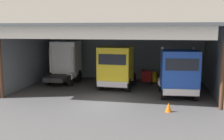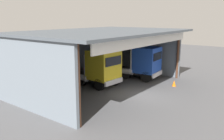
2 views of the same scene
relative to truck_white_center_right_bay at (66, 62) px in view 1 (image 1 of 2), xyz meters
name	(u,v)px [view 1 (image 1 of 2)]	position (x,y,z in m)	size (l,w,h in m)	color
ground_plane	(102,104)	(4.92, -6.35, -1.93)	(80.00, 80.00, 0.00)	#4C4C4F
workshop_shed	(117,43)	(4.92, -0.89, 1.77)	(15.83, 10.57, 5.23)	slate
truck_white_center_right_bay	(66,62)	(0.00, 0.00, 0.00)	(2.47, 4.42, 3.75)	white
truck_yellow_left_bay	(116,67)	(5.02, -1.71, -0.12)	(2.75, 5.10, 3.45)	yellow
truck_blue_right_bay	(178,73)	(9.84, -3.54, -0.15)	(2.91, 5.14, 3.55)	#1E47B7
oil_drum	(154,77)	(7.96, 2.00, -1.48)	(0.58, 0.58, 0.90)	gold
tool_cart	(146,76)	(7.22, 1.93, -1.43)	(0.90, 0.60, 1.00)	red
traffic_cone	(169,107)	(9.16, -7.23, -1.65)	(0.36, 0.36, 0.56)	orange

